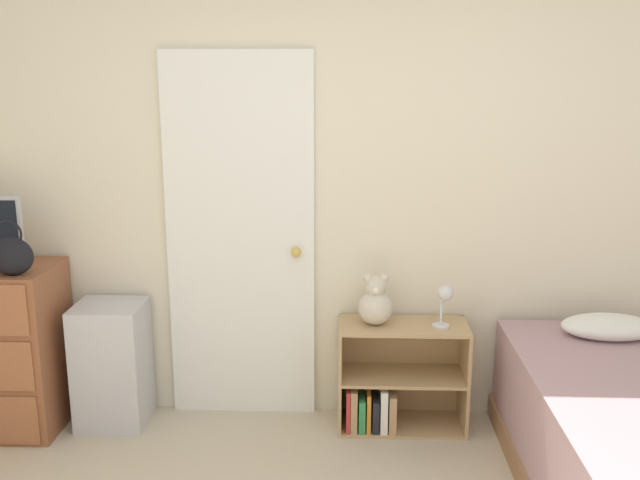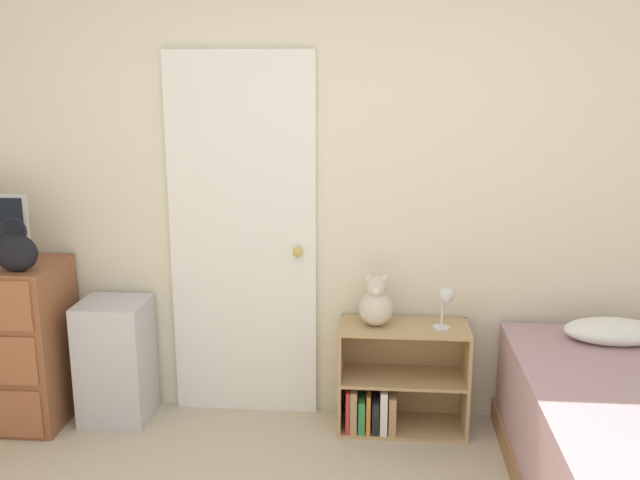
% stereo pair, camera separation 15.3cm
% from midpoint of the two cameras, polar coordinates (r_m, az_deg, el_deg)
% --- Properties ---
extents(wall_back, '(10.00, 0.06, 2.55)m').
position_cam_midpoint_polar(wall_back, '(3.85, -0.92, 4.02)').
color(wall_back, beige).
rests_on(wall_back, ground_plane).
extents(door_closed, '(0.80, 0.09, 2.01)m').
position_cam_midpoint_polar(door_closed, '(3.91, -7.48, 0.00)').
color(door_closed, white).
rests_on(door_closed, ground_plane).
extents(handbag, '(0.23, 0.11, 0.28)m').
position_cam_midpoint_polar(handbag, '(3.89, -24.54, -1.12)').
color(handbag, black).
rests_on(handbag, dresser).
extents(storage_bin, '(0.36, 0.34, 0.68)m').
position_cam_midpoint_polar(storage_bin, '(4.13, -17.31, -9.46)').
color(storage_bin, silver).
rests_on(storage_bin, ground_plane).
extents(bookshelf, '(0.69, 0.32, 0.59)m').
position_cam_midpoint_polar(bookshelf, '(3.96, 4.69, -11.45)').
color(bookshelf, tan).
rests_on(bookshelf, ground_plane).
extents(teddy_bear, '(0.18, 0.18, 0.28)m').
position_cam_midpoint_polar(teddy_bear, '(3.78, 3.29, -5.05)').
color(teddy_bear, beige).
rests_on(teddy_bear, bookshelf).
extents(desk_lamp, '(0.10, 0.10, 0.23)m').
position_cam_midpoint_polar(desk_lamp, '(3.76, 8.79, -4.68)').
color(desk_lamp, silver).
rests_on(desk_lamp, bookshelf).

